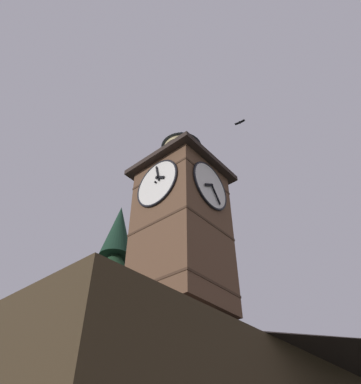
% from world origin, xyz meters
% --- Properties ---
extents(clock_tower, '(3.89, 3.89, 9.93)m').
position_xyz_m(clock_tower, '(1.48, -0.77, 10.61)').
color(clock_tower, brown).
rests_on(clock_tower, building_main).
extents(pine_tree_behind, '(6.78, 6.78, 16.33)m').
position_xyz_m(pine_tree_behind, '(-1.03, -8.33, 6.72)').
color(pine_tree_behind, '#473323').
rests_on(pine_tree_behind, ground_plane).
extents(moon, '(1.86, 1.86, 1.86)m').
position_xyz_m(moon, '(-14.48, -29.02, 11.90)').
color(moon, silver).
extents(flying_bird_high, '(0.27, 0.76, 0.14)m').
position_xyz_m(flying_bird_high, '(-3.62, 0.21, 20.99)').
color(flying_bird_high, black).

